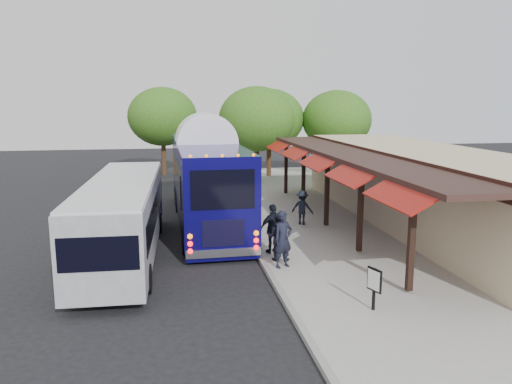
{
  "coord_description": "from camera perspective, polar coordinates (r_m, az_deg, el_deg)",
  "views": [
    {
      "loc": [
        -3.13,
        -17.1,
        5.8
      ],
      "look_at": [
        0.6,
        4.29,
        1.8
      ],
      "focal_mm": 35.0,
      "sensor_mm": 36.0,
      "label": 1
    }
  ],
  "objects": [
    {
      "name": "ped_d",
      "position": [
        23.04,
        5.32,
        -1.78
      ],
      "size": [
        1.18,
        1.03,
        1.58
      ],
      "primitive_type": "imported",
      "rotation": [
        0.0,
        0.0,
        2.59
      ],
      "color": "black",
      "rests_on": "sidewalk"
    },
    {
      "name": "coach_bus",
      "position": [
        23.76,
        -5.72,
        1.75
      ],
      "size": [
        2.96,
        13.06,
        4.16
      ],
      "rotation": [
        0.0,
        0.0,
        0.02
      ],
      "color": "#0A064D",
      "rests_on": "ground"
    },
    {
      "name": "ped_c",
      "position": [
        18.65,
        1.98,
        -4.22
      ],
      "size": [
        1.17,
        0.68,
        1.87
      ],
      "primitive_type": "imported",
      "rotation": [
        0.0,
        0.0,
        3.36
      ],
      "color": "black",
      "rests_on": "sidewalk"
    },
    {
      "name": "tree_mid",
      "position": [
        37.54,
        1.5,
        8.37
      ],
      "size": [
        5.21,
        5.21,
        6.67
      ],
      "color": "#382314",
      "rests_on": "ground"
    },
    {
      "name": "tree_right",
      "position": [
        37.72,
        9.22,
        8.13
      ],
      "size": [
        5.12,
        5.12,
        6.55
      ],
      "color": "#382314",
      "rests_on": "ground"
    },
    {
      "name": "station_shelter",
      "position": [
        24.36,
        18.47,
        0.56
      ],
      "size": [
        8.15,
        20.0,
        3.6
      ],
      "color": "#C6B78A",
      "rests_on": "ground"
    },
    {
      "name": "city_bus",
      "position": [
        19.17,
        -14.96,
        -2.52
      ],
      "size": [
        2.7,
        10.97,
        2.93
      ],
      "rotation": [
        0.0,
        0.0,
        -0.03
      ],
      "color": "gray",
      "rests_on": "ground"
    },
    {
      "name": "ped_a",
      "position": [
        17.1,
        3.12,
        -5.42
      ],
      "size": [
        0.85,
        0.73,
        1.97
      ],
      "primitive_type": "imported",
      "rotation": [
        0.0,
        0.0,
        0.43
      ],
      "color": "black",
      "rests_on": "sidewalk"
    },
    {
      "name": "sidewalk",
      "position": [
        23.33,
        10.87,
        -3.96
      ],
      "size": [
        10.0,
        40.0,
        0.15
      ],
      "primitive_type": "cube",
      "color": "#9E9B93",
      "rests_on": "ground"
    },
    {
      "name": "sign_board",
      "position": [
        14.1,
        13.36,
        -9.97
      ],
      "size": [
        0.22,
        0.52,
        1.19
      ],
      "rotation": [
        0.0,
        0.0,
        0.34
      ],
      "color": "black",
      "rests_on": "sidewalk"
    },
    {
      "name": "tree_far",
      "position": [
        39.68,
        -10.64,
        8.46
      ],
      "size": [
        5.33,
        5.33,
        6.82
      ],
      "color": "#382314",
      "rests_on": "ground"
    },
    {
      "name": "curb",
      "position": [
        22.1,
        -1.27,
        -4.58
      ],
      "size": [
        0.2,
        40.0,
        0.16
      ],
      "primitive_type": "cube",
      "color": "gray",
      "rests_on": "ground"
    },
    {
      "name": "ped_b",
      "position": [
        17.85,
        2.56,
        -5.14
      ],
      "size": [
        1.03,
        0.94,
        1.73
      ],
      "primitive_type": "imported",
      "rotation": [
        0.0,
        0.0,
        2.73
      ],
      "color": "black",
      "rests_on": "sidewalk"
    },
    {
      "name": "tree_left",
      "position": [
        34.88,
        0.08,
        8.33
      ],
      "size": [
        5.29,
        5.29,
        6.77
      ],
      "color": "#382314",
      "rests_on": "ground"
    },
    {
      "name": "ground",
      "position": [
        18.33,
        0.47,
        -8.01
      ],
      "size": [
        90.0,
        90.0,
        0.0
      ],
      "primitive_type": "plane",
      "color": "black",
      "rests_on": "ground"
    }
  ]
}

